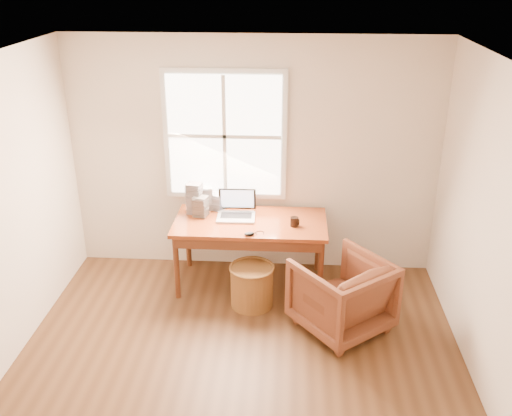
% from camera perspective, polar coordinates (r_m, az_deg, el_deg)
% --- Properties ---
extents(room_shell, '(4.04, 4.54, 2.64)m').
position_cam_1_polar(room_shell, '(4.28, -2.55, -3.67)').
color(room_shell, '#54341D').
rests_on(room_shell, ground).
extents(desk, '(1.60, 0.80, 0.04)m').
position_cam_1_polar(desk, '(6.00, -0.57, -1.47)').
color(desk, brown).
rests_on(desk, room_shell).
extents(armchair, '(1.10, 1.11, 0.73)m').
position_cam_1_polar(armchair, '(5.51, 8.57, -8.58)').
color(armchair, brown).
rests_on(armchair, room_shell).
extents(wicker_stool, '(0.50, 0.50, 0.43)m').
position_cam_1_polar(wicker_stool, '(5.86, -0.42, -7.82)').
color(wicker_stool, brown).
rests_on(wicker_stool, room_shell).
extents(laptop, '(0.39, 0.41, 0.29)m').
position_cam_1_polar(laptop, '(5.99, -2.03, 0.20)').
color(laptop, '#B0B4B8').
rests_on(laptop, desk).
extents(mouse, '(0.12, 0.09, 0.03)m').
position_cam_1_polar(mouse, '(5.67, -0.68, -2.60)').
color(mouse, black).
rests_on(mouse, desk).
extents(coffee_mug, '(0.10, 0.10, 0.09)m').
position_cam_1_polar(coffee_mug, '(5.87, 3.85, -1.38)').
color(coffee_mug, black).
rests_on(coffee_mug, desk).
extents(cd_stack_a, '(0.16, 0.15, 0.26)m').
position_cam_1_polar(cd_stack_a, '(6.24, -5.03, 0.99)').
color(cd_stack_a, silver).
rests_on(cd_stack_a, desk).
extents(cd_stack_b, '(0.17, 0.16, 0.22)m').
position_cam_1_polar(cd_stack_b, '(6.09, -5.56, 0.14)').
color(cd_stack_b, '#25252A').
rests_on(cd_stack_b, desk).
extents(cd_stack_c, '(0.18, 0.16, 0.34)m').
position_cam_1_polar(cd_stack_c, '(6.15, -6.16, 1.01)').
color(cd_stack_c, '#9F9EAC').
rests_on(cd_stack_c, desk).
extents(cd_stack_d, '(0.18, 0.17, 0.18)m').
position_cam_1_polar(cd_stack_d, '(6.24, -3.90, 0.65)').
color(cd_stack_d, silver).
rests_on(cd_stack_d, desk).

